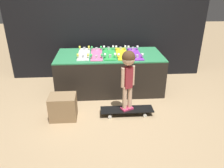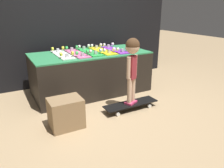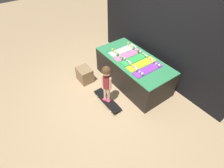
{
  "view_description": "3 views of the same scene",
  "coord_description": "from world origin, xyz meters",
  "px_view_note": "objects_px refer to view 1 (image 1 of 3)",
  "views": [
    {
      "loc": [
        -0.2,
        -3.11,
        1.8
      ],
      "look_at": [
        0.01,
        -0.06,
        0.38
      ],
      "focal_mm": 35.0,
      "sensor_mm": 36.0,
      "label": 1
    },
    {
      "loc": [
        -1.34,
        -2.64,
        1.35
      ],
      "look_at": [
        0.05,
        -0.08,
        0.32
      ],
      "focal_mm": 35.0,
      "sensor_mm": 36.0,
      "label": 2
    },
    {
      "loc": [
        2.32,
        -1.73,
        2.92
      ],
      "look_at": [
        0.13,
        -0.15,
        0.4
      ],
      "focal_mm": 28.0,
      "sensor_mm": 36.0,
      "label": 3
    }
  ],
  "objects_px": {
    "storage_box": "(63,107)",
    "skateboard_pink_on_rack": "(97,54)",
    "child": "(128,70)",
    "skateboard_yellow_on_rack": "(122,53)",
    "skateboard_on_floor": "(127,110)",
    "skateboard_white_on_rack": "(84,54)",
    "skateboard_purple_on_rack": "(135,53)",
    "skateboard_green_on_rack": "(109,53)"
  },
  "relations": [
    {
      "from": "storage_box",
      "to": "skateboard_pink_on_rack",
      "type": "bearing_deg",
      "value": 61.6
    },
    {
      "from": "child",
      "to": "skateboard_yellow_on_rack",
      "type": "bearing_deg",
      "value": 64.41
    },
    {
      "from": "skateboard_on_floor",
      "to": "child",
      "type": "xyz_separation_m",
      "value": [
        0.0,
        -0.0,
        0.64
      ]
    },
    {
      "from": "skateboard_on_floor",
      "to": "storage_box",
      "type": "height_order",
      "value": "storage_box"
    },
    {
      "from": "skateboard_white_on_rack",
      "to": "skateboard_pink_on_rack",
      "type": "bearing_deg",
      "value": -7.16
    },
    {
      "from": "skateboard_purple_on_rack",
      "to": "storage_box",
      "type": "bearing_deg",
      "value": -142.23
    },
    {
      "from": "skateboard_green_on_rack",
      "to": "child",
      "type": "distance_m",
      "value": 0.94
    },
    {
      "from": "skateboard_on_floor",
      "to": "storage_box",
      "type": "xyz_separation_m",
      "value": [
        -0.93,
        -0.02,
        0.1
      ]
    },
    {
      "from": "skateboard_white_on_rack",
      "to": "skateboard_green_on_rack",
      "type": "distance_m",
      "value": 0.44
    },
    {
      "from": "skateboard_white_on_rack",
      "to": "skateboard_purple_on_rack",
      "type": "relative_size",
      "value": 1.0
    },
    {
      "from": "skateboard_white_on_rack",
      "to": "skateboard_yellow_on_rack",
      "type": "height_order",
      "value": "same"
    },
    {
      "from": "skateboard_pink_on_rack",
      "to": "storage_box",
      "type": "height_order",
      "value": "skateboard_pink_on_rack"
    },
    {
      "from": "skateboard_white_on_rack",
      "to": "skateboard_green_on_rack",
      "type": "height_order",
      "value": "same"
    },
    {
      "from": "skateboard_pink_on_rack",
      "to": "skateboard_purple_on_rack",
      "type": "distance_m",
      "value": 0.67
    },
    {
      "from": "child",
      "to": "storage_box",
      "type": "bearing_deg",
      "value": 156.86
    },
    {
      "from": "child",
      "to": "skateboard_pink_on_rack",
      "type": "bearing_deg",
      "value": 91.01
    },
    {
      "from": "skateboard_green_on_rack",
      "to": "skateboard_yellow_on_rack",
      "type": "bearing_deg",
      "value": -3.63
    },
    {
      "from": "skateboard_green_on_rack",
      "to": "skateboard_on_floor",
      "type": "xyz_separation_m",
      "value": [
        0.21,
        -0.92,
        -0.6
      ]
    },
    {
      "from": "skateboard_pink_on_rack",
      "to": "skateboard_purple_on_rack",
      "type": "xyz_separation_m",
      "value": [
        0.67,
        -0.02,
        0.0
      ]
    },
    {
      "from": "skateboard_purple_on_rack",
      "to": "storage_box",
      "type": "relative_size",
      "value": 1.89
    },
    {
      "from": "skateboard_purple_on_rack",
      "to": "child",
      "type": "relative_size",
      "value": 0.8
    },
    {
      "from": "skateboard_green_on_rack",
      "to": "skateboard_yellow_on_rack",
      "type": "xyz_separation_m",
      "value": [
        0.22,
        -0.01,
        0.0
      ]
    },
    {
      "from": "skateboard_green_on_rack",
      "to": "storage_box",
      "type": "bearing_deg",
      "value": -127.38
    },
    {
      "from": "skateboard_green_on_rack",
      "to": "child",
      "type": "height_order",
      "value": "child"
    },
    {
      "from": "child",
      "to": "skateboard_on_floor",
      "type": "bearing_deg",
      "value": 91.89
    },
    {
      "from": "skateboard_purple_on_rack",
      "to": "child",
      "type": "bearing_deg",
      "value": -105.1
    },
    {
      "from": "skateboard_purple_on_rack",
      "to": "skateboard_pink_on_rack",
      "type": "bearing_deg",
      "value": 178.51
    },
    {
      "from": "skateboard_white_on_rack",
      "to": "child",
      "type": "distance_m",
      "value": 1.13
    },
    {
      "from": "skateboard_on_floor",
      "to": "skateboard_white_on_rack",
      "type": "bearing_deg",
      "value": 125.27
    },
    {
      "from": "skateboard_on_floor",
      "to": "storage_box",
      "type": "relative_size",
      "value": 2.07
    },
    {
      "from": "storage_box",
      "to": "skateboard_on_floor",
      "type": "bearing_deg",
      "value": 1.53
    },
    {
      "from": "skateboard_green_on_rack",
      "to": "skateboard_on_floor",
      "type": "height_order",
      "value": "skateboard_green_on_rack"
    },
    {
      "from": "skateboard_white_on_rack",
      "to": "skateboard_green_on_rack",
      "type": "xyz_separation_m",
      "value": [
        0.44,
        -0.01,
        0.0
      ]
    },
    {
      "from": "skateboard_white_on_rack",
      "to": "skateboard_purple_on_rack",
      "type": "bearing_deg",
      "value": -2.91
    },
    {
      "from": "skateboard_yellow_on_rack",
      "to": "skateboard_purple_on_rack",
      "type": "bearing_deg",
      "value": -6.57
    },
    {
      "from": "skateboard_pink_on_rack",
      "to": "child",
      "type": "distance_m",
      "value": 0.99
    },
    {
      "from": "skateboard_pink_on_rack",
      "to": "skateboard_on_floor",
      "type": "xyz_separation_m",
      "value": [
        0.43,
        -0.89,
        -0.6
      ]
    },
    {
      "from": "skateboard_pink_on_rack",
      "to": "skateboard_purple_on_rack",
      "type": "bearing_deg",
      "value": -1.49
    },
    {
      "from": "skateboard_purple_on_rack",
      "to": "skateboard_on_floor",
      "type": "distance_m",
      "value": 1.09
    },
    {
      "from": "skateboard_white_on_rack",
      "to": "skateboard_pink_on_rack",
      "type": "height_order",
      "value": "same"
    },
    {
      "from": "skateboard_green_on_rack",
      "to": "skateboard_pink_on_rack",
      "type": "bearing_deg",
      "value": -174.25
    },
    {
      "from": "skateboard_white_on_rack",
      "to": "skateboard_purple_on_rack",
      "type": "distance_m",
      "value": 0.89
    }
  ]
}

